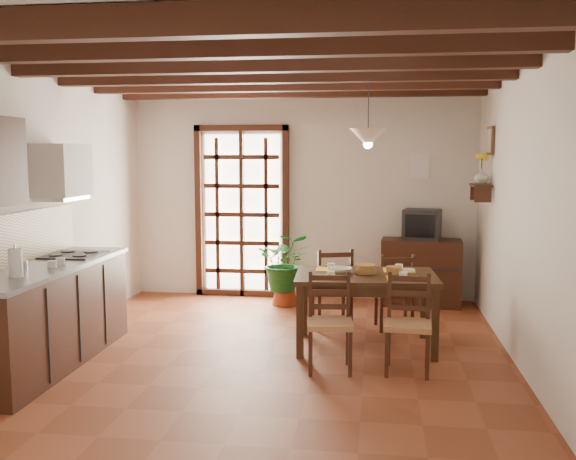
% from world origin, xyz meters
% --- Properties ---
extents(ground_plane, '(5.00, 5.00, 0.00)m').
position_xyz_m(ground_plane, '(0.00, 0.00, 0.00)').
color(ground_plane, brown).
extents(room_shell, '(4.52, 5.02, 2.81)m').
position_xyz_m(room_shell, '(0.00, 0.00, 1.82)').
color(room_shell, silver).
rests_on(room_shell, ground_plane).
extents(ceiling_beams, '(4.50, 4.34, 0.20)m').
position_xyz_m(ceiling_beams, '(0.00, 0.00, 2.69)').
color(ceiling_beams, black).
rests_on(ceiling_beams, room_shell).
extents(french_door, '(1.26, 0.11, 2.32)m').
position_xyz_m(french_door, '(-0.80, 2.45, 1.18)').
color(french_door, white).
rests_on(french_door, ground_plane).
extents(kitchen_counter, '(0.64, 2.25, 1.38)m').
position_xyz_m(kitchen_counter, '(-1.96, -0.60, 0.47)').
color(kitchen_counter, '#351A11').
rests_on(kitchen_counter, ground_plane).
extents(range_hood, '(0.38, 0.60, 0.54)m').
position_xyz_m(range_hood, '(-2.05, -0.05, 1.73)').
color(range_hood, white).
rests_on(range_hood, room_shell).
extents(counter_items, '(0.50, 1.43, 0.25)m').
position_xyz_m(counter_items, '(-1.95, -0.51, 0.96)').
color(counter_items, black).
rests_on(counter_items, kitchen_counter).
extents(dining_table, '(1.41, 0.95, 0.74)m').
position_xyz_m(dining_table, '(0.88, 0.33, 0.64)').
color(dining_table, '#392212').
rests_on(dining_table, ground_plane).
extents(chair_near_left, '(0.44, 0.42, 0.86)m').
position_xyz_m(chair_near_left, '(0.58, -0.39, 0.27)').
color(chair_near_left, '#A97247').
rests_on(chair_near_left, ground_plane).
extents(chair_near_right, '(0.42, 0.40, 0.86)m').
position_xyz_m(chair_near_right, '(1.26, -0.35, 0.27)').
color(chair_near_right, '#A97247').
rests_on(chair_near_right, ground_plane).
extents(chair_far_left, '(0.51, 0.50, 0.89)m').
position_xyz_m(chair_far_left, '(0.50, 1.00, 0.28)').
color(chair_far_left, '#A97247').
rests_on(chair_far_left, ground_plane).
extents(chair_far_right, '(0.45, 0.44, 0.84)m').
position_xyz_m(chair_far_right, '(1.18, 1.04, 0.26)').
color(chair_far_right, '#A97247').
rests_on(chair_far_right, ground_plane).
extents(table_setting, '(0.99, 0.66, 0.09)m').
position_xyz_m(table_setting, '(0.88, 0.33, 0.75)').
color(table_setting, yellow).
rests_on(table_setting, dining_table).
extents(table_bowl, '(0.25, 0.25, 0.05)m').
position_xyz_m(table_bowl, '(0.63, 0.36, 0.77)').
color(table_bowl, white).
rests_on(table_bowl, dining_table).
extents(sideboard, '(1.01, 0.51, 0.84)m').
position_xyz_m(sideboard, '(1.54, 2.23, 0.42)').
color(sideboard, '#351A11').
rests_on(sideboard, ground_plane).
extents(crt_tv, '(0.51, 0.48, 0.38)m').
position_xyz_m(crt_tv, '(1.54, 2.22, 1.03)').
color(crt_tv, black).
rests_on(crt_tv, sideboard).
extents(fuse_box, '(0.25, 0.03, 0.32)m').
position_xyz_m(fuse_box, '(1.50, 2.48, 1.75)').
color(fuse_box, white).
rests_on(fuse_box, room_shell).
extents(plant_pot, '(0.33, 0.33, 0.20)m').
position_xyz_m(plant_pot, '(-0.16, 1.99, 0.11)').
color(plant_pot, maroon).
rests_on(plant_pot, ground_plane).
extents(potted_plant, '(1.90, 1.68, 1.93)m').
position_xyz_m(potted_plant, '(-0.16, 1.99, 0.57)').
color(potted_plant, '#144C19').
rests_on(potted_plant, ground_plane).
extents(wall_shelf, '(0.20, 0.42, 0.20)m').
position_xyz_m(wall_shelf, '(2.14, 1.60, 1.51)').
color(wall_shelf, '#351A11').
rests_on(wall_shelf, room_shell).
extents(shelf_vase, '(0.15, 0.15, 0.15)m').
position_xyz_m(shelf_vase, '(2.14, 1.60, 1.65)').
color(shelf_vase, '#B2BFB2').
rests_on(shelf_vase, wall_shelf).
extents(shelf_flowers, '(0.14, 0.14, 0.36)m').
position_xyz_m(shelf_flowers, '(2.14, 1.60, 1.86)').
color(shelf_flowers, yellow).
rests_on(shelf_flowers, shelf_vase).
extents(framed_picture, '(0.03, 0.32, 0.32)m').
position_xyz_m(framed_picture, '(2.22, 1.60, 2.05)').
color(framed_picture, brown).
rests_on(framed_picture, room_shell).
extents(pendant_lamp, '(0.36, 0.36, 0.84)m').
position_xyz_m(pendant_lamp, '(0.88, 0.43, 2.08)').
color(pendant_lamp, black).
rests_on(pendant_lamp, room_shell).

